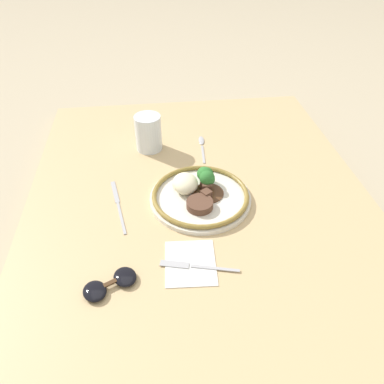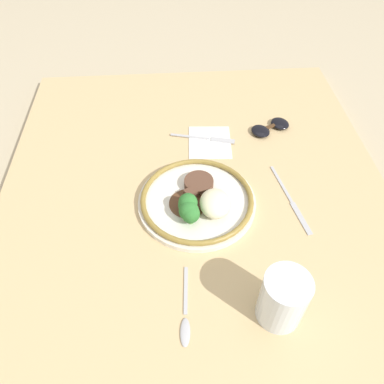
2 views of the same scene
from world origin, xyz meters
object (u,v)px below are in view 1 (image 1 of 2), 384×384
Objects in this scene: spoon at (202,144)px; sunglasses at (110,284)px; plate at (199,193)px; knife at (118,204)px; juice_glass at (149,135)px; fork at (191,266)px.

sunglasses reaches higher than spoon.
plate is at bearing 174.68° from spoon.
sunglasses reaches higher than knife.
fork is at bearing -171.36° from juice_glass.
fork is 1.09× the size of spoon.
juice_glass is 0.66× the size of fork.
juice_glass reaches higher than sunglasses.
plate reaches higher than spoon.
juice_glass is at bearing -67.05° from fork.
fork is 1.35× the size of sunglasses.
sunglasses is (-0.52, 0.26, 0.01)m from spoon.
plate is 0.29m from juice_glass.
knife is at bearing 139.98° from spoon.
spoon is at bearing -88.64° from juice_glass.
sunglasses is at bearing 24.44° from fork.
fork is 0.17m from sunglasses.
sunglasses is (-0.52, 0.10, -0.04)m from juice_glass.
plate is at bearing -87.56° from fork.
juice_glass is 0.50m from fork.
sunglasses is (-0.03, 0.17, 0.00)m from fork.
plate is 1.71× the size of spoon.
knife is (0.23, 0.16, -0.00)m from fork.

